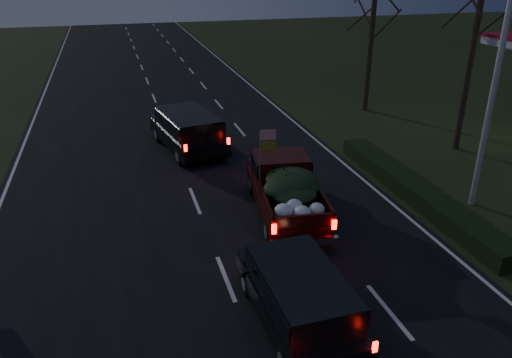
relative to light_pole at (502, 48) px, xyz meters
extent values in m
plane|color=black|center=(-9.50, -2.00, -5.48)|extent=(120.00, 120.00, 0.00)
cube|color=black|center=(-9.50, -2.00, -5.47)|extent=(14.00, 120.00, 0.02)
cube|color=black|center=(-1.70, 1.00, -5.18)|extent=(1.00, 10.00, 0.60)
cylinder|color=silver|center=(0.00, 0.00, -0.98)|extent=(0.20, 0.20, 9.00)
cylinder|color=black|center=(3.00, 5.00, -1.23)|extent=(0.28, 0.28, 8.50)
cylinder|color=black|center=(2.00, 12.00, -1.98)|extent=(0.28, 0.28, 7.00)
cube|color=black|center=(-6.64, 1.26, -4.88)|extent=(2.64, 5.20, 0.55)
cube|color=black|center=(-6.52, 2.14, -4.14)|extent=(2.04, 1.83, 0.90)
cube|color=black|center=(-6.52, 2.14, -4.04)|extent=(2.12, 1.74, 0.55)
cube|color=black|center=(-6.82, -0.03, -4.59)|extent=(2.20, 3.01, 0.06)
ellipsoid|color=black|center=(-6.70, 0.46, -4.14)|extent=(1.82, 1.99, 0.60)
cylinder|color=gray|center=(-7.53, 1.38, -3.44)|extent=(0.03, 0.03, 1.99)
cube|color=red|center=(-7.26, 1.34, -2.62)|extent=(0.52, 0.09, 0.34)
cube|color=gold|center=(-7.26, 1.34, -3.01)|extent=(0.52, 0.09, 0.34)
cube|color=black|center=(-8.87, 8.39, -4.83)|extent=(2.96, 5.33, 0.63)
cube|color=black|center=(-8.83, 8.14, -4.12)|extent=(2.60, 3.97, 0.84)
cube|color=black|center=(-8.83, 8.14, -4.03)|extent=(2.68, 3.88, 0.50)
cube|color=black|center=(-8.26, -4.21, -4.92)|extent=(1.91, 4.41, 0.55)
cube|color=black|center=(-8.26, -4.44, -4.30)|extent=(1.78, 3.22, 0.73)
cube|color=black|center=(-8.26, -4.44, -4.23)|extent=(1.87, 3.13, 0.44)
cube|color=black|center=(-9.35, -3.37, -4.41)|extent=(0.10, 0.20, 0.15)
camera|label=1|loc=(-11.88, -13.20, 2.61)|focal=35.00mm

